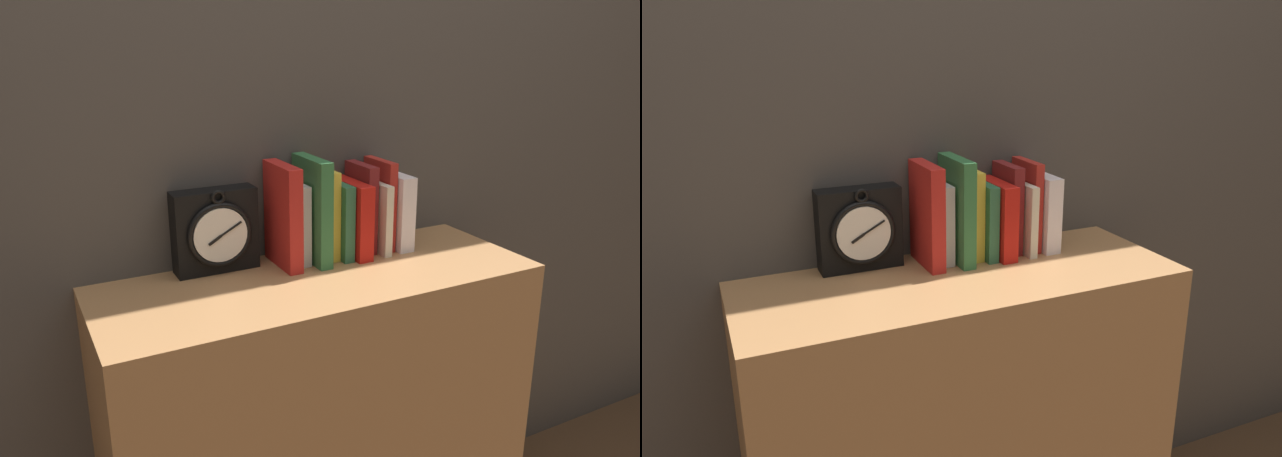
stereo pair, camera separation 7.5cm
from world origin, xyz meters
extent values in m
cube|color=#47423D|center=(0.00, 0.21, 1.30)|extent=(6.00, 0.05, 2.60)
cube|color=#A87547|center=(0.00, 0.00, 0.42)|extent=(0.99, 0.37, 0.85)
cube|color=black|center=(-0.19, 0.14, 0.94)|extent=(0.19, 0.06, 0.19)
torus|color=black|center=(-0.19, 0.11, 0.94)|extent=(0.15, 0.01, 0.15)
cylinder|color=white|center=(-0.19, 0.10, 0.94)|extent=(0.12, 0.01, 0.12)
cube|color=black|center=(-0.20, 0.10, 0.93)|extent=(0.03, 0.00, 0.02)
cube|color=black|center=(-0.17, 0.10, 0.96)|extent=(0.05, 0.00, 0.03)
torus|color=black|center=(-0.19, 0.11, 1.03)|extent=(0.03, 0.01, 0.03)
cube|color=red|center=(-0.04, 0.10, 0.97)|extent=(0.03, 0.14, 0.24)
cube|color=white|center=(-0.01, 0.12, 0.94)|extent=(0.03, 0.11, 0.19)
cube|color=#2F6C3B|center=(0.03, 0.10, 0.97)|extent=(0.03, 0.15, 0.25)
cube|color=yellow|center=(0.07, 0.12, 0.96)|extent=(0.04, 0.12, 0.21)
cube|color=#2D6643|center=(0.10, 0.11, 0.94)|extent=(0.03, 0.14, 0.18)
cube|color=red|center=(0.13, 0.10, 0.94)|extent=(0.04, 0.15, 0.18)
cube|color=maroon|center=(0.17, 0.12, 0.96)|extent=(0.03, 0.12, 0.22)
cube|color=beige|center=(0.20, 0.10, 0.94)|extent=(0.02, 0.14, 0.17)
cube|color=#B0261F|center=(0.23, 0.11, 0.96)|extent=(0.02, 0.12, 0.22)
cube|color=white|center=(0.26, 0.10, 0.94)|extent=(0.04, 0.14, 0.19)
camera|label=1|loc=(-0.60, -1.14, 1.37)|focal=35.00mm
camera|label=2|loc=(-0.53, -1.17, 1.37)|focal=35.00mm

